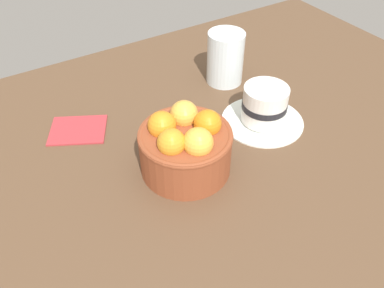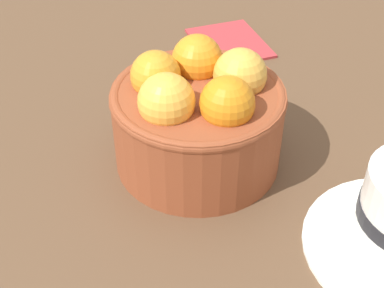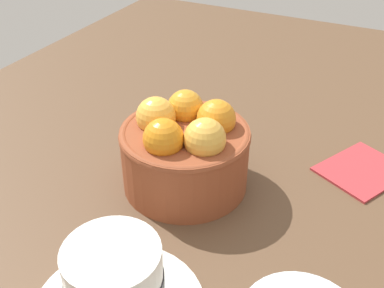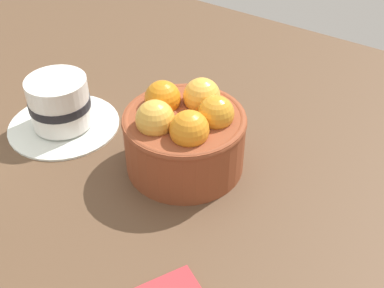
% 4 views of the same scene
% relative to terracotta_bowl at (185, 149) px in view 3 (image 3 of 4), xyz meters
% --- Properties ---
extents(ground_plane, '(1.26, 0.85, 0.04)m').
position_rel_terracotta_bowl_xyz_m(ground_plane, '(-0.00, -0.00, -0.07)').
color(ground_plane, brown).
extents(terracotta_bowl, '(0.14, 0.14, 0.10)m').
position_rel_terracotta_bowl_xyz_m(terracotta_bowl, '(0.00, 0.00, 0.00)').
color(terracotta_bowl, brown).
rests_on(terracotta_bowl, ground_plane).
extents(coffee_cup, '(0.15, 0.15, 0.07)m').
position_rel_terracotta_bowl_xyz_m(coffee_cup, '(0.18, 0.03, -0.02)').
color(coffee_cup, white).
rests_on(coffee_cup, ground_plane).
extents(folded_napkin, '(0.12, 0.11, 0.01)m').
position_rel_terracotta_bowl_xyz_m(folded_napkin, '(-0.11, 0.18, -0.04)').
color(folded_napkin, '#B23338').
rests_on(folded_napkin, ground_plane).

